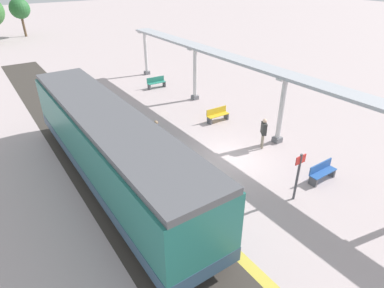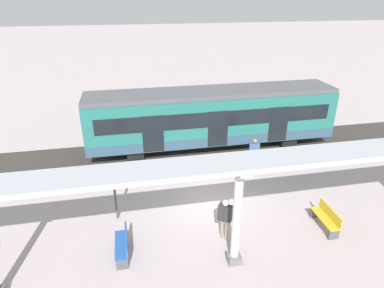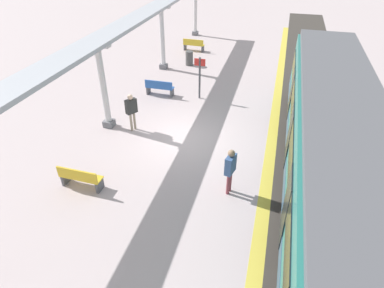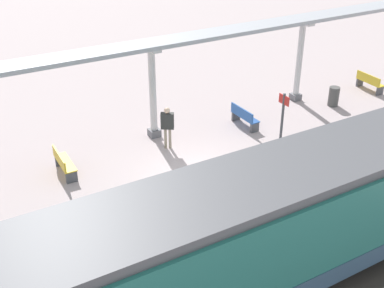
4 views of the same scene
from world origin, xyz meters
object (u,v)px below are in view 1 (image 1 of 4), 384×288
(train_near_carriage, at_px, (110,147))
(bench_extra_slot, at_px, (156,82))
(canopy_pillar_fifth, at_px, (146,53))
(bench_mid_platform, at_px, (217,115))
(bench_far_end, at_px, (322,172))
(canopy_pillar_fourth, at_px, (195,74))
(passenger_waiting_near_edge, at_px, (156,132))
(platform_info_sign, at_px, (298,173))
(canopy_pillar_third, at_px, (281,110))
(passenger_by_the_benches, at_px, (264,130))

(train_near_carriage, height_order, bench_extra_slot, train_near_carriage)
(canopy_pillar_fifth, bearing_deg, train_near_carriage, -122.66)
(bench_mid_platform, relative_size, bench_far_end, 1.01)
(canopy_pillar_fourth, xyz_separation_m, bench_extra_slot, (-1.10, 3.87, -1.46))
(bench_mid_platform, bearing_deg, passenger_waiting_near_edge, -167.41)
(platform_info_sign, bearing_deg, canopy_pillar_third, 50.29)
(train_near_carriage, relative_size, bench_mid_platform, 9.26)
(train_near_carriage, distance_m, bench_far_end, 9.57)
(canopy_pillar_fourth, bearing_deg, canopy_pillar_fifth, 90.00)
(platform_info_sign, xyz_separation_m, passenger_waiting_near_edge, (-2.75, 6.88, -0.24))
(platform_info_sign, xyz_separation_m, passenger_by_the_benches, (2.05, 3.90, -0.25))
(platform_info_sign, relative_size, passenger_by_the_benches, 1.28)
(bench_extra_slot, distance_m, passenger_by_the_benches, 11.91)
(bench_mid_platform, bearing_deg, bench_far_end, -90.58)
(canopy_pillar_third, distance_m, passenger_by_the_benches, 1.45)
(canopy_pillar_fourth, distance_m, bench_mid_platform, 4.33)
(canopy_pillar_fifth, relative_size, bench_extra_slot, 2.47)
(canopy_pillar_fourth, height_order, passenger_waiting_near_edge, canopy_pillar_fourth)
(canopy_pillar_third, xyz_separation_m, bench_far_end, (-1.11, -3.67, -1.46))
(canopy_pillar_third, xyz_separation_m, bench_extra_slot, (-1.10, 11.89, -1.46))
(bench_extra_slot, xyz_separation_m, platform_info_sign, (-2.14, -15.79, 0.89))
(bench_mid_platform, height_order, bench_far_end, same)
(bench_mid_platform, distance_m, passenger_by_the_benches, 4.13)
(bench_extra_slot, bearing_deg, train_near_carriage, -127.43)
(bench_extra_slot, relative_size, platform_info_sign, 0.69)
(canopy_pillar_fifth, xyz_separation_m, passenger_by_the_benches, (-1.19, -15.62, -0.83))
(train_near_carriage, relative_size, passenger_by_the_benches, 8.13)
(bench_far_end, bearing_deg, platform_info_sign, -173.72)
(canopy_pillar_third, height_order, bench_mid_platform, canopy_pillar_third)
(canopy_pillar_fourth, distance_m, passenger_waiting_near_edge, 7.87)
(bench_far_end, xyz_separation_m, passenger_waiting_near_edge, (-4.88, 6.64, 0.65))
(canopy_pillar_fourth, height_order, bench_mid_platform, canopy_pillar_fourth)
(canopy_pillar_third, distance_m, passenger_waiting_near_edge, 6.74)
(canopy_pillar_fifth, distance_m, passenger_by_the_benches, 15.68)
(canopy_pillar_fourth, relative_size, canopy_pillar_fifth, 1.00)
(bench_extra_slot, xyz_separation_m, passenger_waiting_near_edge, (-4.89, -8.92, 0.65))
(bench_extra_slot, bearing_deg, platform_info_sign, -97.72)
(bench_mid_platform, relative_size, passenger_waiting_near_edge, 0.87)
(bench_extra_slot, distance_m, passenger_waiting_near_edge, 10.19)
(bench_far_end, relative_size, bench_extra_slot, 0.99)
(canopy_pillar_fifth, xyz_separation_m, bench_far_end, (-1.11, -19.28, -1.46))
(train_near_carriage, xyz_separation_m, canopy_pillar_fourth, (9.03, 6.49, 0.07))
(passenger_waiting_near_edge, distance_m, passenger_by_the_benches, 5.65)
(train_near_carriage, bearing_deg, canopy_pillar_fourth, 35.70)
(canopy_pillar_fifth, distance_m, bench_extra_slot, 4.15)
(canopy_pillar_fourth, relative_size, passenger_by_the_benches, 2.18)
(canopy_pillar_third, relative_size, bench_far_end, 2.50)
(passenger_by_the_benches, bearing_deg, bench_extra_slot, 89.56)
(bench_far_end, xyz_separation_m, bench_extra_slot, (0.01, 15.56, 0.00))
(bench_far_end, bearing_deg, canopy_pillar_third, 73.14)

